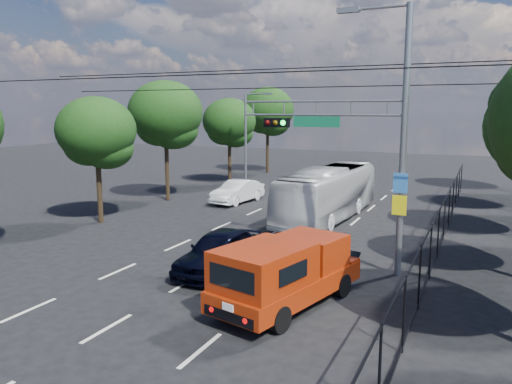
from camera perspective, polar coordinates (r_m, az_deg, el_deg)
The scene contains 14 objects.
ground at distance 14.82m, azimuth -16.65°, elevation -14.71°, with size 120.00×120.00×0.00m, color black.
lane_markings at distance 26.37m, azimuth 3.89°, elevation -3.62°, with size 6.12×38.00×0.01m.
signal_mast at distance 18.42m, azimuth 12.80°, elevation 6.97°, with size 6.43×0.39×9.50m.
streetlight_left at distance 35.61m, azimuth -0.95°, elevation 6.21°, with size 2.09×0.22×7.08m.
utility_wires at distance 20.98m, azimuth -1.09°, elevation 12.92°, with size 22.00×5.04×0.74m.
fence_right at distance 22.77m, azimuth 20.38°, elevation -3.66°, with size 0.06×34.03×2.00m.
tree_left_b at distance 27.19m, azimuth -17.69°, elevation 6.11°, with size 4.08×4.08×6.63m.
tree_left_c at distance 33.01m, azimuth -10.25°, elevation 8.33°, with size 4.80×4.80×7.80m.
tree_left_d at distance 39.65m, azimuth -3.03°, elevation 7.66°, with size 4.20×4.20×6.83m.
tree_left_e at distance 46.93m, azimuth 1.37°, elevation 8.94°, with size 4.92×4.92×7.99m.
red_pickup at distance 15.31m, azimuth 3.48°, elevation -9.00°, with size 3.33×5.98×2.11m.
navy_hatchback at distance 18.63m, azimuth -4.12°, elevation -6.72°, with size 1.85×4.59×1.56m, color black.
white_bus at distance 27.54m, azimuth 8.26°, elevation -0.11°, with size 2.41×10.28×2.86m, color silver.
white_van at distance 32.11m, azimuth -2.14°, elevation 0.05°, with size 1.51×4.33×1.43m, color white.
Camera 1 is at (9.17, -9.99, 5.98)m, focal length 35.00 mm.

